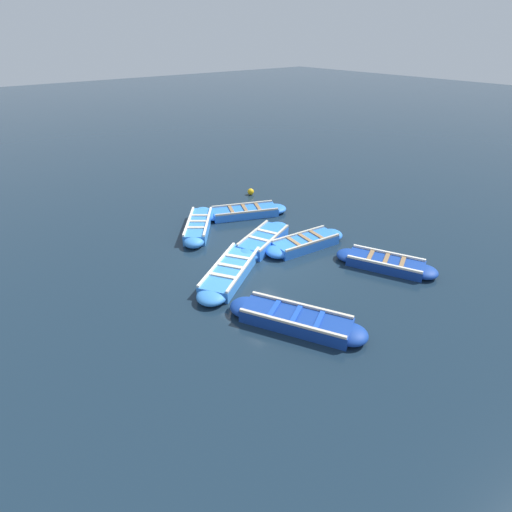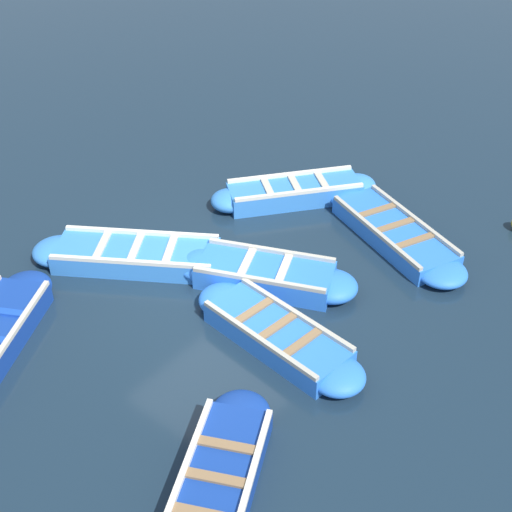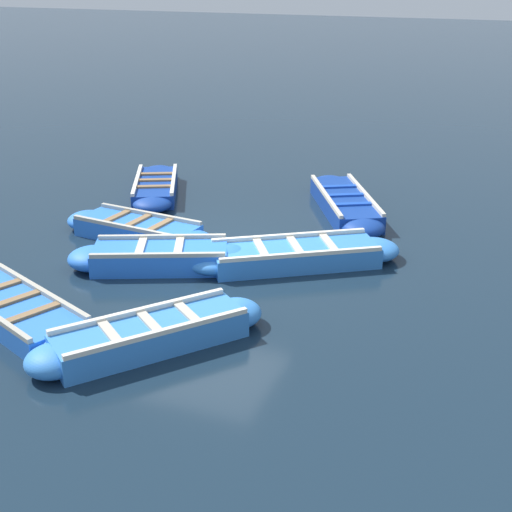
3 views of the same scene
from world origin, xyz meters
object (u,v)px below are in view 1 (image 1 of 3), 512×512
Objects in this scene: boat_broadside at (296,320)px; boat_alongside at (231,271)px; boat_mid_row at (263,240)px; boat_inner_gap at (199,226)px; buoy_orange_near at (251,192)px; boat_outer_right at (305,243)px; boat_near_quay at (385,263)px; boat_stern_in at (245,212)px.

boat_alongside is at bearing 88.22° from boat_broadside.
boat_alongside is 2.38m from boat_mid_row.
boat_inner_gap is at bearing 81.03° from boat_broadside.
boat_alongside is 12.27× the size of buoy_orange_near.
boat_outer_right is at bearing 41.96° from boat_broadside.
boat_mid_row is at bearing 119.75° from boat_near_quay.
boat_alongside reaches higher than boat_near_quay.
boat_outer_right and boat_alongside have the same top height.
boat_outer_right is 0.91× the size of boat_stern_in.
boat_broadside reaches higher than boat_outer_right.
boat_inner_gap is 0.85× the size of boat_stern_in.
buoy_orange_near is (4.04, 1.83, -0.05)m from boat_inner_gap.
boat_alongside is (0.10, 3.12, -0.01)m from boat_broadside.
boat_broadside is 12.35× the size of buoy_orange_near.
boat_near_quay is at bearing -94.68° from buoy_orange_near.
boat_stern_in is at bearing -133.80° from buoy_orange_near.
boat_stern_in is (0.01, 3.66, -0.02)m from boat_outer_right.
boat_outer_right is 5.74m from buoy_orange_near.
boat_alongside is 1.00× the size of boat_stern_in.
boat_inner_gap is 4.44m from buoy_orange_near.
boat_outer_right reaches higher than boat_near_quay.
boat_near_quay is at bearing -32.83° from boat_alongside.
boat_broadside is 9.90m from buoy_orange_near.
boat_inner_gap reaches higher than boat_alongside.
boat_alongside is 7.33m from buoy_orange_near.
boat_inner_gap reaches higher than boat_broadside.
boat_broadside reaches higher than boat_alongside.
boat_outer_right is (3.35, 3.01, -0.01)m from boat_broadside.
boat_near_quay is at bearing -60.25° from boat_mid_row.
boat_broadside is (-1.05, -6.66, -0.01)m from boat_inner_gap.
boat_mid_row is (-2.16, 3.77, 0.03)m from boat_near_quay.
boat_mid_row reaches higher than boat_outer_right.
boat_stern_in is 1.12× the size of boat_mid_row.
boat_near_quay is (1.07, -2.68, -0.02)m from boat_outer_right.
boat_stern_in is (2.31, 0.02, -0.03)m from boat_inner_gap.
boat_broadside is 4.69m from boat_mid_row.
boat_stern_in is at bearing 99.54° from boat_near_quay.
boat_outer_right is 3.66m from boat_stern_in.
boat_inner_gap reaches higher than boat_outer_right.
boat_inner_gap is at bearing 74.90° from boat_alongside.
boat_near_quay is (4.42, 0.33, -0.02)m from boat_broadside.
boat_broadside is at bearing -120.98° from buoy_orange_near.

